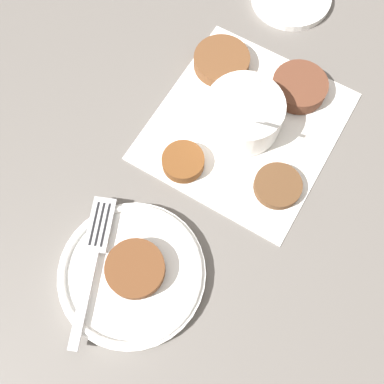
# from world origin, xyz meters

# --- Properties ---
(ground_plane) EXTENTS (4.00, 4.00, 0.00)m
(ground_plane) POSITION_xyz_m (0.00, 0.00, 0.00)
(ground_plane) COLOR #605B56
(napkin) EXTENTS (0.29, 0.28, 0.00)m
(napkin) POSITION_xyz_m (-0.00, 0.02, 0.00)
(napkin) COLOR white
(napkin) RESTS_ON ground_plane
(sauce_bowl) EXTENTS (0.12, 0.11, 0.10)m
(sauce_bowl) POSITION_xyz_m (0.00, 0.03, 0.03)
(sauce_bowl) COLOR white
(sauce_bowl) RESTS_ON napkin
(fritter_0) EXTENTS (0.08, 0.08, 0.02)m
(fritter_0) POSITION_xyz_m (0.08, -0.03, 0.01)
(fritter_0) COLOR brown
(fritter_0) RESTS_ON napkin
(fritter_1) EXTENTS (0.08, 0.08, 0.02)m
(fritter_1) POSITION_xyz_m (0.08, 0.09, 0.01)
(fritter_1) COLOR brown
(fritter_1) RESTS_ON napkin
(fritter_2) EXTENTS (0.06, 0.06, 0.01)m
(fritter_2) POSITION_xyz_m (-0.07, -0.05, 0.01)
(fritter_2) COLOR brown
(fritter_2) RESTS_ON napkin
(fritter_3) EXTENTS (0.06, 0.06, 0.02)m
(fritter_3) POSITION_xyz_m (-0.09, 0.08, 0.01)
(fritter_3) COLOR brown
(fritter_3) RESTS_ON napkin
(serving_plate) EXTENTS (0.18, 0.18, 0.02)m
(serving_plate) POSITION_xyz_m (-0.26, 0.07, 0.01)
(serving_plate) COLOR white
(serving_plate) RESTS_ON ground_plane
(fritter_on_plate) EXTENTS (0.07, 0.07, 0.02)m
(fritter_on_plate) POSITION_xyz_m (-0.25, 0.07, 0.03)
(fritter_on_plate) COLOR brown
(fritter_on_plate) RESTS_ON serving_plate
(fork) EXTENTS (0.19, 0.07, 0.00)m
(fork) POSITION_xyz_m (-0.25, 0.13, 0.02)
(fork) COLOR silver
(fork) RESTS_ON serving_plate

